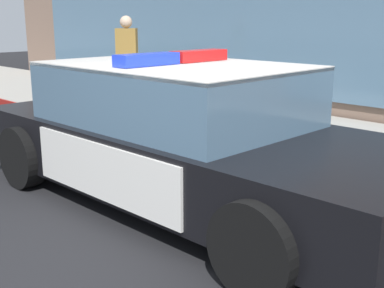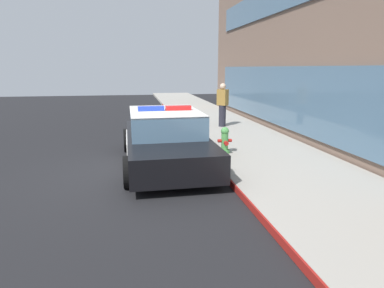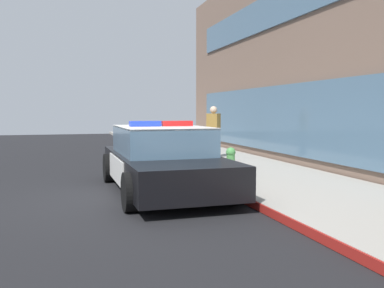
# 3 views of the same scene
# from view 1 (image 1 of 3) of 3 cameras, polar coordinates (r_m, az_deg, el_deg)

# --- Properties ---
(ground) EXTENTS (48.00, 48.00, 0.00)m
(ground) POSITION_cam_1_polar(r_m,az_deg,el_deg) (4.22, -0.86, -11.36)
(ground) COLOR black
(sidewalk) EXTENTS (48.00, 3.26, 0.15)m
(sidewalk) POSITION_cam_1_polar(r_m,az_deg,el_deg) (6.99, 20.64, -1.22)
(sidewalk) COLOR #A39E93
(sidewalk) RESTS_ON ground
(curb_red_paint) EXTENTS (28.80, 0.04, 0.14)m
(curb_red_paint) POSITION_cam_1_polar(r_m,az_deg,el_deg) (5.59, 13.44, -4.42)
(curb_red_paint) COLOR maroon
(curb_red_paint) RESTS_ON ground
(police_cruiser) EXTENTS (4.86, 2.21, 1.49)m
(police_cruiser) POSITION_cam_1_polar(r_m,az_deg,el_deg) (5.02, -0.88, 1.05)
(police_cruiser) COLOR black
(police_cruiser) RESTS_ON ground
(fire_hydrant) EXTENTS (0.34, 0.39, 0.73)m
(fire_hydrant) POSITION_cam_1_polar(r_m,az_deg,el_deg) (6.42, 8.26, 2.18)
(fire_hydrant) COLOR #4C994C
(fire_hydrant) RESTS_ON sidewalk
(pedestrian_on_sidewalk) EXTENTS (0.47, 0.46, 1.71)m
(pedestrian_on_sidewalk) POSITION_cam_1_polar(r_m,az_deg,el_deg) (10.09, -7.37, 9.46)
(pedestrian_on_sidewalk) COLOR #23232D
(pedestrian_on_sidewalk) RESTS_ON sidewalk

